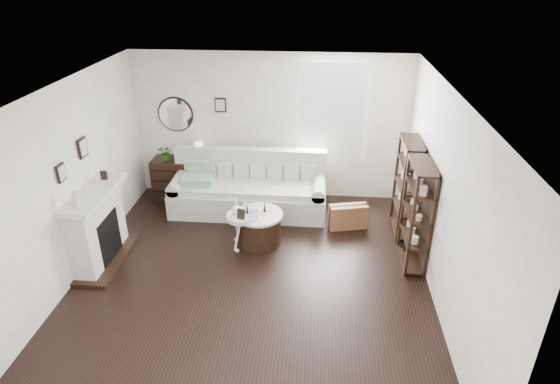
# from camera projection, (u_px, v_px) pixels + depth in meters

# --- Properties ---
(room) EXTENTS (5.50, 5.50, 5.50)m
(room) POSITION_uv_depth(u_px,v_px,m) (311.00, 116.00, 8.33)
(room) COLOR black
(room) RESTS_ON ground
(fireplace) EXTENTS (0.50, 1.40, 1.84)m
(fireplace) POSITION_uv_depth(u_px,v_px,m) (98.00, 229.00, 6.90)
(fireplace) COLOR silver
(fireplace) RESTS_ON ground
(shelf_unit_far) EXTENTS (0.30, 0.80, 1.60)m
(shelf_unit_far) POSITION_uv_depth(u_px,v_px,m) (407.00, 188.00, 7.54)
(shelf_unit_far) COLOR black
(shelf_unit_far) RESTS_ON ground
(shelf_unit_near) EXTENTS (0.30, 0.80, 1.60)m
(shelf_unit_near) POSITION_uv_depth(u_px,v_px,m) (416.00, 215.00, 6.74)
(shelf_unit_near) COLOR black
(shelf_unit_near) RESTS_ON ground
(sofa) EXTENTS (2.75, 0.95, 1.07)m
(sofa) POSITION_uv_depth(u_px,v_px,m) (249.00, 191.00, 8.42)
(sofa) COLOR #ACB6A3
(sofa) RESTS_ON ground
(quilt) EXTENTS (0.60, 0.51, 0.14)m
(quilt) POSITION_uv_depth(u_px,v_px,m) (197.00, 179.00, 8.25)
(quilt) COLOR #217B5D
(quilt) RESTS_ON sofa
(suitcase) EXTENTS (0.67, 0.35, 0.42)m
(suitcase) POSITION_uv_depth(u_px,v_px,m) (348.00, 217.00, 7.89)
(suitcase) COLOR brown
(suitcase) RESTS_ON ground
(dresser) EXTENTS (1.15, 0.49, 0.76)m
(dresser) POSITION_uv_depth(u_px,v_px,m) (184.00, 178.00, 8.85)
(dresser) COLOR black
(dresser) RESTS_ON ground
(table_lamp) EXTENTS (0.24, 0.24, 0.35)m
(table_lamp) POSITION_uv_depth(u_px,v_px,m) (200.00, 152.00, 8.57)
(table_lamp) COLOR white
(table_lamp) RESTS_ON dresser
(potted_plant) EXTENTS (0.33, 0.31, 0.29)m
(potted_plant) POSITION_uv_depth(u_px,v_px,m) (166.00, 153.00, 8.59)
(potted_plant) COLOR #1F5017
(potted_plant) RESTS_ON dresser
(drum_table) EXTENTS (0.76, 0.76, 0.53)m
(drum_table) POSITION_uv_depth(u_px,v_px,m) (259.00, 228.00, 7.45)
(drum_table) COLOR black
(drum_table) RESTS_ON ground
(pedestal_table) EXTENTS (0.48, 0.48, 0.58)m
(pedestal_table) POSITION_uv_depth(u_px,v_px,m) (241.00, 217.00, 7.23)
(pedestal_table) COLOR white
(pedestal_table) RESTS_ON ground
(eiffel_drum) EXTENTS (0.11, 0.11, 0.18)m
(eiffel_drum) POSITION_uv_depth(u_px,v_px,m) (265.00, 207.00, 7.34)
(eiffel_drum) COLOR black
(eiffel_drum) RESTS_ON drum_table
(bottle_drum) EXTENTS (0.06, 0.06, 0.27)m
(bottle_drum) POSITION_uv_depth(u_px,v_px,m) (246.00, 208.00, 7.21)
(bottle_drum) COLOR silver
(bottle_drum) RESTS_ON drum_table
(card_frame_drum) EXTENTS (0.14, 0.06, 0.18)m
(card_frame_drum) POSITION_uv_depth(u_px,v_px,m) (254.00, 214.00, 7.13)
(card_frame_drum) COLOR silver
(card_frame_drum) RESTS_ON drum_table
(eiffel_ped) EXTENTS (0.12, 0.12, 0.17)m
(eiffel_ped) POSITION_uv_depth(u_px,v_px,m) (247.00, 209.00, 7.19)
(eiffel_ped) COLOR black
(eiffel_ped) RESTS_ON pedestal_table
(flask_ped) EXTENTS (0.14, 0.14, 0.27)m
(flask_ped) POSITION_uv_depth(u_px,v_px,m) (236.00, 206.00, 7.17)
(flask_ped) COLOR silver
(flask_ped) RESTS_ON pedestal_table
(card_frame_ped) EXTENTS (0.13, 0.09, 0.16)m
(card_frame_ped) POSITION_uv_depth(u_px,v_px,m) (241.00, 214.00, 7.06)
(card_frame_ped) COLOR black
(card_frame_ped) RESTS_ON pedestal_table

